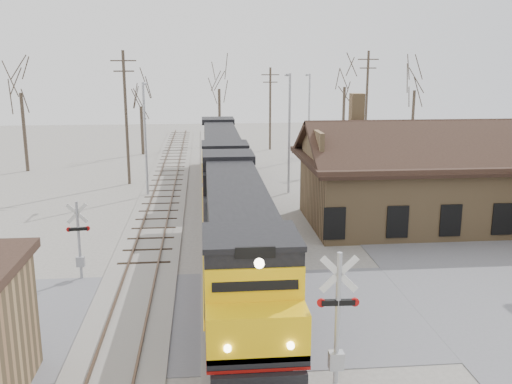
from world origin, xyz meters
The scene contains 20 objects.
ground centered at (0.00, 0.00, 0.00)m, with size 140.00×140.00×0.00m, color #9E998F.
road centered at (0.00, 0.00, 0.01)m, with size 60.00×9.00×0.03m, color slate.
track_main centered at (0.00, 15.00, 0.07)m, with size 3.40×90.00×0.24m.
track_siding centered at (-4.50, 15.00, 0.07)m, with size 3.40×90.00×0.24m.
depot centered at (11.99, 12.00, 2.41)m, with size 15.20×9.31×7.90m.
locomotive_lead centered at (0.00, 3.21, 2.37)m, with size 3.04×20.36×4.52m.
locomotive_trailing centered at (0.00, 23.85, 2.37)m, with size 3.04×20.36×4.28m.
crossbuck_near centered at (2.41, -5.62, 2.07)m, with size 1.27×0.33×4.46m.
crossbuck_far centered at (-7.21, 4.50, 1.75)m, with size 1.05×0.28×3.69m.
streetlight_a centered at (-5.64, 21.06, 4.70)m, with size 0.25×2.04×8.35m.
streetlight_b centered at (4.97, 21.08, 5.01)m, with size 0.25×2.04×8.94m.
streetlight_c centered at (9.31, 36.26, 4.80)m, with size 0.25×2.04×8.54m.
utility_pole_a centered at (-7.51, 25.31, 5.55)m, with size 2.00×0.24×10.63m.
utility_pole_b centered at (6.10, 42.48, 4.76)m, with size 2.00×0.24×9.09m.
utility_pole_c centered at (14.20, 32.65, 5.60)m, with size 2.00×0.24×10.74m.
tree_a centered at (-17.44, 31.83, 8.20)m, with size 4.70×4.70×11.51m.
tree_b centered at (-7.88, 40.43, 5.92)m, with size 3.40×3.40×8.33m.
tree_c centered at (0.59, 47.03, 7.63)m, with size 4.37×4.37×10.71m.
tree_d centered at (14.37, 42.06, 8.10)m, with size 4.64×4.64×11.38m.
tree_e centered at (20.81, 37.82, 7.88)m, with size 4.52×4.52×11.07m.
Camera 1 is at (-1.49, -21.01, 9.91)m, focal length 40.00 mm.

